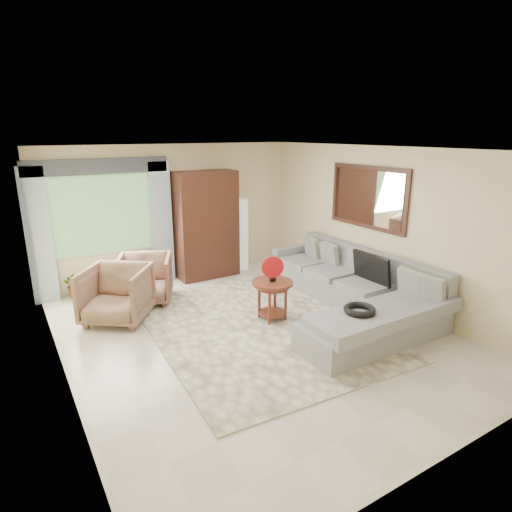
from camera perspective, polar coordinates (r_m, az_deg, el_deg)
ground at (r=6.30m, az=-0.28°, el=-10.32°), size 6.00×6.00×0.00m
area_rug at (r=6.52m, az=0.16°, el=-9.23°), size 3.24×4.18×0.02m
sectional_sofa at (r=7.07m, az=12.99°, el=-5.17°), size 2.30×3.46×0.90m
tv_screen at (r=7.07m, az=15.13°, el=-1.58°), size 0.14×0.74×0.48m
garden_hose at (r=5.88m, az=13.65°, el=-6.97°), size 0.43×0.43×0.09m
coffee_table at (r=6.60m, az=2.19°, el=-5.87°), size 0.63×0.63×0.63m
red_disc at (r=6.42m, az=2.24°, el=-1.49°), size 0.33×0.14×0.34m
armchair_left at (r=6.88m, az=-18.11°, el=-4.88°), size 1.30×1.31×0.86m
armchair_right at (r=7.51m, az=-14.62°, el=-2.99°), size 1.16×1.17×0.82m
potted_plant at (r=8.13m, az=-22.73°, el=-3.43°), size 0.50×0.45×0.51m
armoire at (r=8.48m, az=-6.66°, el=4.13°), size 1.20×0.55×2.10m
floor_lamp at (r=8.96m, az=-2.11°, el=2.91°), size 0.24×0.24×1.50m
window at (r=8.07m, az=-19.87°, el=5.18°), size 1.80×0.04×1.40m
curtain_left at (r=7.90m, az=-26.99°, el=2.28°), size 0.40×0.08×2.30m
curtain_right at (r=8.30m, az=-12.49°, el=4.29°), size 0.40×0.08×2.30m
valance at (r=7.90m, az=-20.36°, el=11.16°), size 2.40×0.12×0.26m
wall_mirror at (r=7.53m, az=14.64°, el=7.60°), size 0.05×1.70×1.05m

